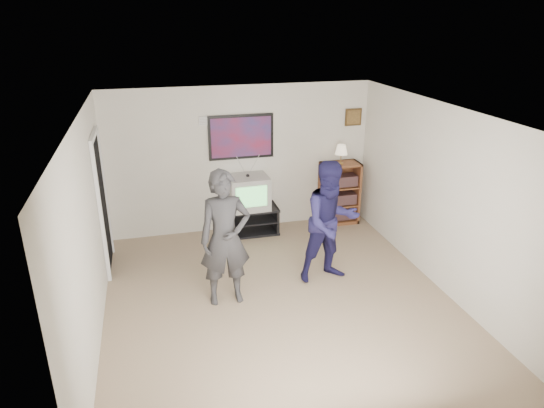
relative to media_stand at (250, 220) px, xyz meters
name	(u,v)px	position (x,y,z in m)	size (l,w,h in m)	color
room_shell	(273,205)	(-0.08, -1.88, 1.02)	(4.51, 5.00, 2.51)	#8F705B
media_stand	(250,220)	(0.00, 0.00, 0.00)	(0.94, 0.53, 0.47)	black
crt_television	(248,192)	(-0.03, 0.00, 0.52)	(0.67, 0.57, 0.57)	#9E9E99
bookshelf	(339,193)	(1.65, 0.05, 0.33)	(0.68, 0.39, 1.12)	brown
table_lamp	(341,154)	(1.62, 0.00, 1.06)	(0.21, 0.21, 0.34)	beige
person_tall	(225,238)	(-0.75, -2.01, 0.67)	(0.66, 0.43, 1.81)	#2F2F31
person_short	(331,222)	(0.76, -1.80, 0.64)	(0.85, 0.66, 1.75)	#1D1A47
controller_left	(221,207)	(-0.75, -1.76, 1.01)	(0.04, 0.13, 0.04)	white
controller_right	(328,206)	(0.81, -1.53, 0.77)	(0.04, 0.13, 0.04)	white
poster	(241,137)	(-0.08, 0.25, 1.42)	(1.10, 0.03, 0.75)	black
air_vent	(207,121)	(-0.63, 0.25, 1.72)	(0.28, 0.02, 0.14)	white
small_picture	(353,117)	(1.92, 0.25, 1.65)	(0.30, 0.03, 0.30)	#3C2913
doorway	(102,204)	(-2.32, -0.63, 0.77)	(0.03, 0.85, 2.00)	black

